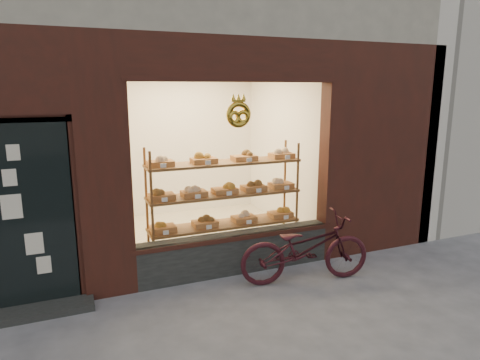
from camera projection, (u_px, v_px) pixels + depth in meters
name	position (u px, v px, depth m)	size (l,w,h in m)	color
display_shelf	(225.00, 203.00, 6.10)	(2.20, 0.45, 1.70)	brown
bicycle	(305.00, 248.00, 5.52)	(0.60, 1.72, 0.90)	black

